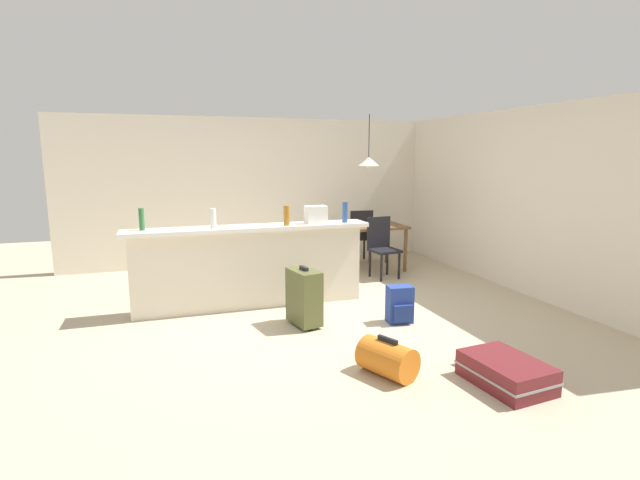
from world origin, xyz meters
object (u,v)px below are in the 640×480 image
(grocery_bag, at_px, (316,215))
(suitcase_upright_olive, at_px, (304,297))
(bottle_green, at_px, (142,219))
(suitcase_flat_maroon, at_px, (506,372))
(dining_table, at_px, (369,231))
(dining_chair_near_partition, at_px, (382,244))
(duffel_bag_orange, at_px, (387,359))
(bottle_blue, at_px, (345,212))
(pendant_lamp, at_px, (369,161))
(backpack_blue, at_px, (400,305))
(bottle_amber, at_px, (287,215))
(dining_chair_far_side, at_px, (360,234))
(bottle_white, at_px, (213,218))

(grocery_bag, xyz_separation_m, suitcase_upright_olive, (-0.39, -0.80, -0.80))
(bottle_green, relative_size, suitcase_flat_maroon, 0.30)
(dining_table, bearing_deg, bottle_green, -158.46)
(dining_chair_near_partition, xyz_separation_m, duffel_bag_orange, (-1.42, -3.10, -0.36))
(bottle_blue, distance_m, duffel_bag_orange, 2.43)
(pendant_lamp, xyz_separation_m, backpack_blue, (-0.66, -2.42, -1.57))
(bottle_blue, xyz_separation_m, dining_chair_near_partition, (0.98, 0.93, -0.64))
(bottle_amber, bearing_deg, dining_table, 40.07)
(bottle_green, xyz_separation_m, dining_chair_far_side, (3.49, 1.88, -0.63))
(grocery_bag, relative_size, backpack_blue, 0.62)
(grocery_bag, relative_size, dining_chair_far_side, 0.28)
(bottle_blue, bearing_deg, grocery_bag, 175.45)
(suitcase_flat_maroon, bearing_deg, bottle_blue, 98.81)
(dining_chair_far_side, xyz_separation_m, backpack_blue, (-0.77, -3.00, -0.31))
(bottle_blue, xyz_separation_m, duffel_bag_orange, (-0.44, -2.17, -1.00))
(dining_table, distance_m, dining_chair_far_side, 0.54)
(dining_chair_far_side, bearing_deg, bottle_white, -143.99)
(bottle_blue, xyz_separation_m, suitcase_upright_olive, (-0.77, -0.77, -0.82))
(pendant_lamp, bearing_deg, bottle_amber, -140.00)
(bottle_blue, bearing_deg, bottle_white, 179.11)
(bottle_amber, xyz_separation_m, backpack_blue, (1.05, -0.99, -0.94))
(bottle_green, distance_m, backpack_blue, 3.09)
(bottle_white, height_order, duffel_bag_orange, bottle_white)
(bottle_blue, relative_size, pendant_lamp, 0.31)
(grocery_bag, height_order, backpack_blue, grocery_bag)
(dining_chair_near_partition, xyz_separation_m, backpack_blue, (-0.70, -1.95, -0.31))
(bottle_green, bearing_deg, bottle_white, -5.93)
(bottle_amber, height_order, dining_chair_near_partition, bottle_amber)
(dining_table, xyz_separation_m, backpack_blue, (-0.72, -2.48, -0.44))
(bottle_white, bearing_deg, duffel_bag_orange, -61.30)
(bottle_amber, distance_m, duffel_bag_orange, 2.38)
(bottle_green, height_order, dining_chair_near_partition, bottle_green)
(suitcase_upright_olive, xyz_separation_m, duffel_bag_orange, (0.33, -1.40, -0.18))
(bottle_green, height_order, dining_chair_far_side, bottle_green)
(dining_table, xyz_separation_m, duffel_bag_orange, (-1.44, -3.63, -0.50))
(bottle_amber, bearing_deg, bottle_green, 175.38)
(bottle_green, relative_size, bottle_white, 1.09)
(bottle_white, bearing_deg, suitcase_flat_maroon, -52.30)
(grocery_bag, bearing_deg, bottle_amber, -171.75)
(bottle_green, xyz_separation_m, backpack_blue, (2.71, -1.12, -0.95))
(bottle_amber, bearing_deg, bottle_blue, 1.99)
(dining_chair_near_partition, bearing_deg, bottle_amber, -151.25)
(backpack_blue, bearing_deg, duffel_bag_orange, -121.98)
(bottle_green, xyz_separation_m, bottle_amber, (1.66, -0.13, -0.00))
(bottle_amber, distance_m, grocery_bag, 0.40)
(bottle_amber, bearing_deg, backpack_blue, -43.17)
(bottle_white, distance_m, suitcase_flat_maroon, 3.51)
(bottle_white, xyz_separation_m, duffel_bag_orange, (1.20, -2.20, -0.99))
(bottle_blue, distance_m, dining_chair_near_partition, 1.49)
(bottle_amber, relative_size, dining_chair_far_side, 0.26)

